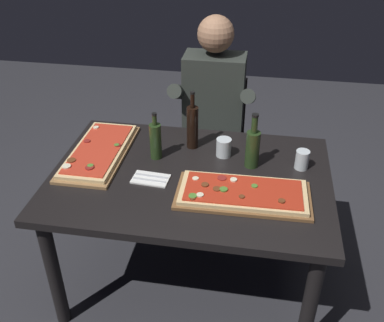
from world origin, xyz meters
TOP-DOWN VIEW (x-y plane):
  - ground_plane at (0.00, 0.00)m, footprint 6.40×6.40m
  - dining_table at (0.00, 0.00)m, footprint 1.40×0.96m
  - pizza_rectangular_front at (0.27, -0.14)m, footprint 0.63×0.30m
  - pizza_rectangular_left at (-0.52, 0.11)m, footprint 0.29×0.61m
  - wine_bottle_dark at (0.30, 0.13)m, footprint 0.07×0.07m
  - oil_bottle_amber at (-0.21, 0.13)m, footprint 0.06×0.06m
  - vinegar_bottle_green at (-0.03, 0.27)m, footprint 0.06×0.06m
  - tumbler_near_camera at (0.55, 0.16)m, footprint 0.07×0.07m
  - tumbler_far_side at (0.14, 0.21)m, footprint 0.08×0.08m
  - napkin_cutlery_set at (-0.19, -0.07)m, footprint 0.19×0.12m
  - diner_chair at (0.02, 0.86)m, footprint 0.44×0.44m
  - seated_diner at (0.02, 0.74)m, footprint 0.53×0.41m

SIDE VIEW (x-z plane):
  - ground_plane at x=0.00m, z-range 0.00..0.00m
  - diner_chair at x=0.02m, z-range 0.05..0.92m
  - dining_table at x=0.00m, z-range 0.27..1.01m
  - seated_diner at x=0.02m, z-range 0.08..1.41m
  - napkin_cutlery_set at x=-0.19m, z-range 0.74..0.75m
  - pizza_rectangular_left at x=-0.52m, z-range 0.74..0.78m
  - pizza_rectangular_front at x=0.27m, z-range 0.74..0.78m
  - tumbler_far_side at x=0.14m, z-range 0.73..0.83m
  - tumbler_near_camera at x=0.55m, z-range 0.74..0.84m
  - oil_bottle_amber at x=-0.21m, z-range 0.71..0.97m
  - wine_bottle_dark at x=0.30m, z-range 0.70..1.00m
  - vinegar_bottle_green at x=-0.03m, z-range 0.70..1.03m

